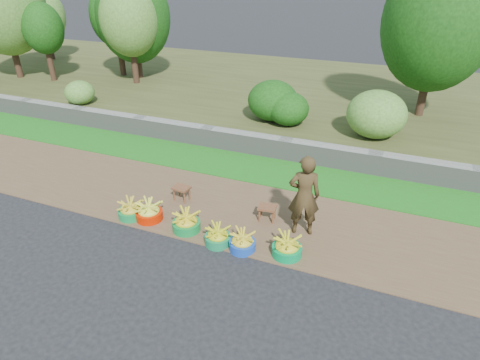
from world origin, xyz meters
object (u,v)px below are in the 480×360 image
at_px(basin_b, 149,212).
at_px(stool_right, 267,209).
at_px(basin_f, 287,247).
at_px(vendor_woman, 304,196).
at_px(basin_a, 131,210).
at_px(basin_d, 218,236).
at_px(basin_e, 242,242).
at_px(stool_left, 181,190).
at_px(basin_c, 186,222).

relative_size(basin_b, stool_right, 1.40).
height_order(basin_f, vendor_woman, vendor_woman).
xyz_separation_m(basin_b, vendor_woman, (2.92, 0.71, 0.64)).
relative_size(basin_b, basin_f, 1.01).
xyz_separation_m(basin_a, stool_right, (2.58, 0.91, 0.10)).
bearing_deg(basin_d, basin_e, 1.04).
relative_size(basin_f, vendor_woman, 0.33).
relative_size(stool_left, stool_right, 1.01).
bearing_deg(basin_c, basin_b, 177.12).
height_order(basin_a, basin_c, basin_c).
relative_size(basin_a, vendor_woman, 0.32).
relative_size(basin_a, basin_c, 0.94).
bearing_deg(stool_right, stool_left, 178.81).
bearing_deg(basin_d, stool_right, 60.26).
bearing_deg(stool_left, vendor_woman, -3.70).
height_order(basin_e, basin_f, basin_f).
bearing_deg(stool_left, stool_right, -1.19).
bearing_deg(vendor_woman, basin_b, -3.52).
bearing_deg(basin_e, basin_f, 9.90).
xyz_separation_m(basin_b, basin_d, (1.59, -0.19, -0.02)).
distance_m(basin_d, basin_f, 1.27).
relative_size(basin_e, stool_left, 1.24).
xyz_separation_m(stool_right, vendor_woman, (0.73, -0.13, 0.55)).
height_order(basin_e, vendor_woman, vendor_woman).
relative_size(basin_f, stool_left, 1.37).
xyz_separation_m(basin_c, basin_d, (0.73, -0.15, -0.02)).
distance_m(basin_c, basin_d, 0.75).
height_order(basin_d, stool_left, basin_d).
distance_m(basin_b, vendor_woman, 3.07).
xyz_separation_m(basin_d, stool_right, (0.59, 1.04, 0.11)).
bearing_deg(basin_a, basin_c, 1.20).
height_order(basin_a, stool_right, basin_a).
relative_size(basin_e, stool_right, 1.26).
bearing_deg(stool_right, basin_c, -146.17).
xyz_separation_m(basin_c, basin_e, (1.21, -0.14, -0.02)).
distance_m(basin_e, basin_f, 0.79).
relative_size(basin_a, basin_f, 0.96).
distance_m(basin_b, basin_c, 0.86).
bearing_deg(basin_b, basin_f, -0.98).
distance_m(basin_b, basin_d, 1.60).
height_order(basin_a, basin_b, basin_b).
bearing_deg(vendor_woman, basin_f, 67.86).
xyz_separation_m(basin_e, stool_left, (-1.83, 1.07, 0.11)).
bearing_deg(basin_a, stool_right, 19.55).
relative_size(basin_e, vendor_woman, 0.30).
xyz_separation_m(basin_e, vendor_woman, (0.85, 0.90, 0.66)).
bearing_deg(stool_left, basin_b, -105.42).
xyz_separation_m(basin_a, vendor_woman, (3.31, 0.78, 0.65)).
bearing_deg(basin_b, basin_c, -2.88).
xyz_separation_m(basin_a, stool_left, (0.63, 0.95, 0.10)).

